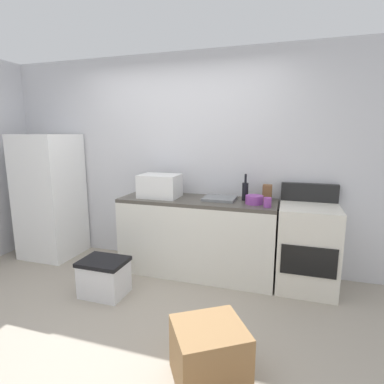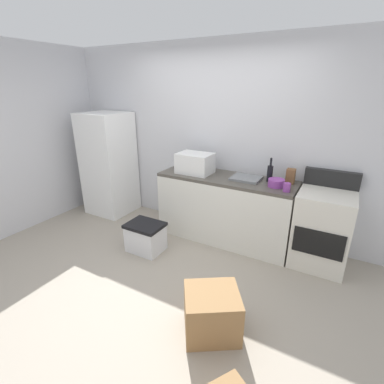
# 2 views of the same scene
# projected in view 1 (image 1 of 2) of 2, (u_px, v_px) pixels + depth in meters

# --- Properties ---
(ground_plane) EXTENTS (6.00, 6.00, 0.00)m
(ground_plane) POSITION_uv_depth(u_px,v_px,m) (125.00, 325.00, 2.65)
(ground_plane) COLOR #9E9384
(wall_back) EXTENTS (5.00, 0.10, 2.60)m
(wall_back) POSITION_uv_depth(u_px,v_px,m) (183.00, 161.00, 3.85)
(wall_back) COLOR silver
(wall_back) RESTS_ON ground_plane
(kitchen_counter) EXTENTS (1.80, 0.60, 0.90)m
(kitchen_counter) POSITION_uv_depth(u_px,v_px,m) (197.00, 236.00, 3.60)
(kitchen_counter) COLOR silver
(kitchen_counter) RESTS_ON ground_plane
(refrigerator) EXTENTS (0.68, 0.66, 1.64)m
(refrigerator) POSITION_uv_depth(u_px,v_px,m) (50.00, 196.00, 4.09)
(refrigerator) COLOR white
(refrigerator) RESTS_ON ground_plane
(stove_oven) EXTENTS (0.60, 0.61, 1.10)m
(stove_oven) POSITION_uv_depth(u_px,v_px,m) (307.00, 246.00, 3.24)
(stove_oven) COLOR silver
(stove_oven) RESTS_ON ground_plane
(microwave) EXTENTS (0.46, 0.34, 0.27)m
(microwave) POSITION_uv_depth(u_px,v_px,m) (160.00, 186.00, 3.60)
(microwave) COLOR white
(microwave) RESTS_ON kitchen_counter
(sink_basin) EXTENTS (0.36, 0.32, 0.03)m
(sink_basin) POSITION_uv_depth(u_px,v_px,m) (220.00, 198.00, 3.47)
(sink_basin) COLOR slate
(sink_basin) RESTS_ON kitchen_counter
(wine_bottle) EXTENTS (0.07, 0.07, 0.30)m
(wine_bottle) POSITION_uv_depth(u_px,v_px,m) (245.00, 191.00, 3.42)
(wine_bottle) COLOR black
(wine_bottle) RESTS_ON kitchen_counter
(coffee_mug) EXTENTS (0.08, 0.08, 0.10)m
(coffee_mug) POSITION_uv_depth(u_px,v_px,m) (268.00, 202.00, 3.11)
(coffee_mug) COLOR purple
(coffee_mug) RESTS_ON kitchen_counter
(knife_block) EXTENTS (0.10, 0.10, 0.18)m
(knife_block) POSITION_uv_depth(u_px,v_px,m) (267.00, 193.00, 3.41)
(knife_block) COLOR brown
(knife_block) RESTS_ON kitchen_counter
(mixing_bowl) EXTENTS (0.19, 0.19, 0.09)m
(mixing_bowl) POSITION_uv_depth(u_px,v_px,m) (254.00, 200.00, 3.26)
(mixing_bowl) COLOR purple
(mixing_bowl) RESTS_ON kitchen_counter
(cardboard_box_medium) EXTENTS (0.61, 0.60, 0.40)m
(cardboard_box_medium) POSITION_uv_depth(u_px,v_px,m) (209.00, 354.00, 2.02)
(cardboard_box_medium) COLOR olive
(cardboard_box_medium) RESTS_ON ground_plane
(storage_bin) EXTENTS (0.46, 0.36, 0.38)m
(storage_bin) POSITION_uv_depth(u_px,v_px,m) (104.00, 277.00, 3.13)
(storage_bin) COLOR silver
(storage_bin) RESTS_ON ground_plane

